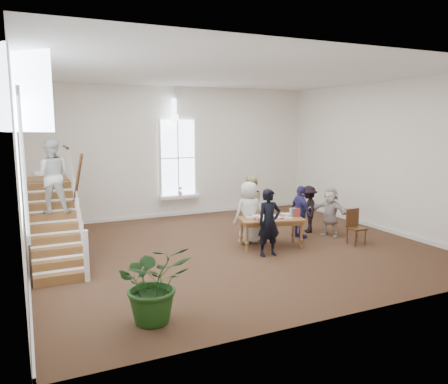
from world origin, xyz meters
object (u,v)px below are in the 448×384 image
elderly_woman (249,212)px  person_yellow (250,207)px  woman_cluster_b (308,209)px  woman_cluster_c (330,212)px  library_table (271,221)px  police_officer (269,223)px  side_chair (355,225)px  floor_plant (154,283)px  woman_cluster_a (300,212)px

elderly_woman → person_yellow: (0.30, 0.50, 0.05)m
woman_cluster_b → woman_cluster_c: bearing=47.8°
elderly_woman → person_yellow: size_ratio=0.95×
library_table → woman_cluster_c: (2.12, 0.23, 0.02)m
library_table → police_officer: police_officer is taller
woman_cluster_b → side_chair: size_ratio=1.47×
police_officer → side_chair: (2.66, -0.07, -0.30)m
floor_plant → elderly_woman: bearing=44.4°
police_officer → woman_cluster_c: bearing=20.2°
person_yellow → woman_cluster_a: size_ratio=1.19×
woman_cluster_a → police_officer: bearing=124.6°
woman_cluster_b → side_chair: (0.39, -1.60, -0.17)m
woman_cluster_a → side_chair: bearing=-137.8°
side_chair → police_officer: bearing=179.2°
library_table → side_chair: side_chair is taller
police_officer → person_yellow: size_ratio=0.93×
police_officer → elderly_woman: 1.25m
elderly_woman → person_yellow: 0.59m
woman_cluster_a → floor_plant: size_ratio=1.12×
woman_cluster_a → woman_cluster_b: 0.75m
woman_cluster_b → library_table: bearing=-41.2°
library_table → person_yellow: size_ratio=1.01×
person_yellow → side_chair: person_yellow is taller
floor_plant → library_table: bearing=36.8°
elderly_woman → woman_cluster_c: size_ratio=1.18×
woman_cluster_a → side_chair: 1.53m
police_officer → elderly_woman: size_ratio=0.99×
person_yellow → library_table: bearing=78.0°
elderly_woman → person_yellow: person_yellow is taller
library_table → side_chair: 2.33m
library_table → person_yellow: 1.11m
police_officer → side_chair: 2.68m
woman_cluster_c → side_chair: 0.97m
woman_cluster_a → woman_cluster_b: size_ratio=1.07×
library_table → woman_cluster_b: (1.82, 0.88, 0.01)m
floor_plant → side_chair: floor_plant is taller
floor_plant → side_chair: bearing=20.2°
person_yellow → woman_cluster_a: person_yellow is taller
woman_cluster_b → side_chair: woman_cluster_b is taller
side_chair → elderly_woman: bearing=153.4°
person_yellow → woman_cluster_b: size_ratio=1.27×
person_yellow → side_chair: (2.26, -1.82, -0.36)m
person_yellow → floor_plant: 5.73m
library_table → police_officer: size_ratio=1.08×
woman_cluster_a → floor_plant: 6.28m
police_officer → floor_plant: 4.29m
library_table → elderly_woman: bearing=134.6°
woman_cluster_c → woman_cluster_a: bearing=-126.8°
person_yellow → woman_cluster_a: 1.44m
floor_plant → side_chair: (6.24, 2.29, -0.14)m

